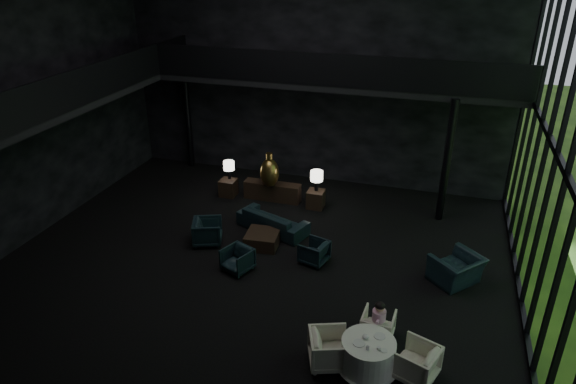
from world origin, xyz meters
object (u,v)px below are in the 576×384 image
(lounge_armchair_east, at_px, (314,252))
(lounge_armchair_south, at_px, (237,259))
(lounge_armchair_west, at_px, (207,230))
(dining_table, at_px, (368,357))
(dining_chair_east, at_px, (416,360))
(dining_chair_west, at_px, (330,346))
(child, at_px, (379,315))
(bronze_urn, at_px, (269,172))
(table_lamp_left, at_px, (229,166))
(side_table_right, at_px, (316,199))
(table_lamp_right, at_px, (317,177))
(window_armchair, at_px, (457,263))
(side_table_left, at_px, (228,188))
(sofa, at_px, (273,216))
(console, at_px, (272,191))
(coffee_table, at_px, (263,239))
(dining_chair_north, at_px, (378,325))

(lounge_armchair_east, xyz_separation_m, lounge_armchair_south, (-1.89, -1.01, 0.01))
(lounge_armchair_south, bearing_deg, lounge_armchair_east, 50.42)
(lounge_armchair_west, bearing_deg, lounge_armchair_south, -148.53)
(dining_table, bearing_deg, dining_chair_east, 5.72)
(dining_chair_west, relative_size, child, 1.41)
(bronze_urn, distance_m, table_lamp_left, 1.62)
(dining_chair_east, bearing_deg, child, -111.18)
(table_lamp_left, bearing_deg, side_table_right, -2.14)
(lounge_armchair_west, bearing_deg, table_lamp_right, -58.18)
(table_lamp_right, relative_size, window_armchair, 0.53)
(bronze_urn, distance_m, side_table_left, 1.81)
(sofa, bearing_deg, child, 152.86)
(bronze_urn, height_order, sofa, bronze_urn)
(dining_chair_east, bearing_deg, bronze_urn, -120.53)
(table_lamp_right, bearing_deg, lounge_armchair_west, -127.26)
(bronze_urn, bearing_deg, child, -52.27)
(console, relative_size, lounge_armchair_south, 2.84)
(console, height_order, coffee_table, console)
(table_lamp_left, bearing_deg, dining_chair_east, -44.54)
(side_table_right, height_order, dining_table, dining_table)
(sofa, height_order, child, child)
(lounge_armchair_east, relative_size, dining_chair_west, 0.74)
(side_table_right, distance_m, window_armchair, 5.55)
(child, bearing_deg, lounge_armchair_west, -27.25)
(side_table_right, bearing_deg, side_table_left, -179.56)
(dining_chair_west, bearing_deg, bronze_urn, 7.85)
(dining_chair_west, bearing_deg, console, 6.94)
(bronze_urn, xyz_separation_m, dining_chair_west, (3.69, -6.84, -0.69))
(side_table_right, height_order, sofa, sofa)
(coffee_table, relative_size, dining_table, 0.74)
(bronze_urn, xyz_separation_m, side_table_right, (1.60, 0.13, -0.84))
(console, relative_size, table_lamp_left, 3.06)
(side_table_left, bearing_deg, dining_chair_east, -43.94)
(table_lamp_left, distance_m, dining_chair_east, 9.92)
(lounge_armchair_west, height_order, coffee_table, lounge_armchair_west)
(bronze_urn, xyz_separation_m, lounge_armchair_west, (-0.89, -3.09, -0.69))
(window_armchair, xyz_separation_m, dining_chair_north, (-1.64, -2.75, -0.25))
(console, bearing_deg, coffee_table, -76.63)
(side_table_right, relative_size, window_armchair, 0.46)
(window_armchair, bearing_deg, side_table_right, -82.29)
(sofa, distance_m, lounge_armchair_east, 2.18)
(coffee_table, xyz_separation_m, child, (3.86, -3.17, 0.56))
(lounge_armchair_south, relative_size, coffee_table, 0.74)
(sofa, height_order, window_armchair, window_armchair)
(dining_table, bearing_deg, side_table_left, 131.46)
(lounge_armchair_east, height_order, window_armchair, window_armchair)
(table_lamp_left, xyz_separation_m, coffee_table, (2.31, -2.99, -0.86))
(lounge_armchair_south, bearing_deg, dining_table, -10.96)
(side_table_right, xyz_separation_m, table_lamp_right, (0.00, 0.04, 0.81))
(lounge_armchair_east, bearing_deg, console, -129.60)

